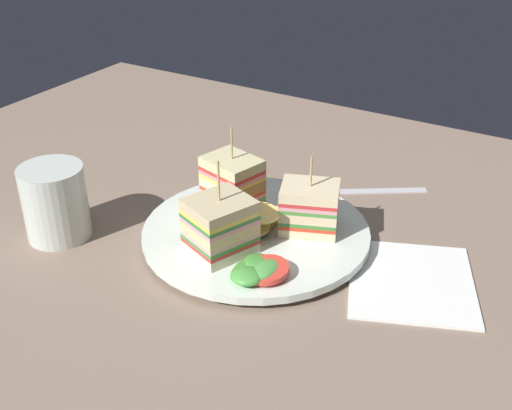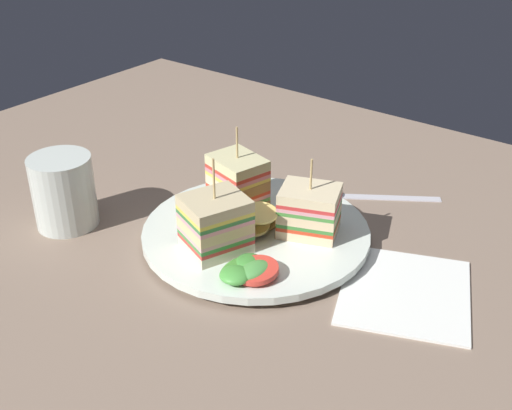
# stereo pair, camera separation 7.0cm
# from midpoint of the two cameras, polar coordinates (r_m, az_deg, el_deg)

# --- Properties ---
(ground_plane) EXTENTS (1.16, 0.87, 0.02)m
(ground_plane) POSITION_cam_midpoint_polar(r_m,az_deg,el_deg) (0.73, -2.76, -3.84)
(ground_plane) COLOR #846E5C
(plate) EXTENTS (0.25, 0.25, 0.02)m
(plate) POSITION_cam_midpoint_polar(r_m,az_deg,el_deg) (0.72, -2.79, -2.60)
(plate) COLOR white
(plate) RESTS_ON ground_plane
(sandwich_wedge_0) EXTENTS (0.07, 0.08, 0.10)m
(sandwich_wedge_0) POSITION_cam_midpoint_polar(r_m,az_deg,el_deg) (0.66, -6.19, -1.97)
(sandwich_wedge_0) COLOR beige
(sandwich_wedge_0) RESTS_ON plate
(sandwich_wedge_1) EXTENTS (0.08, 0.07, 0.09)m
(sandwich_wedge_1) POSITION_cam_midpoint_polar(r_m,az_deg,el_deg) (0.70, 1.86, -0.34)
(sandwich_wedge_1) COLOR beige
(sandwich_wedge_1) RESTS_ON plate
(sandwich_wedge_2) EXTENTS (0.07, 0.06, 0.10)m
(sandwich_wedge_2) POSITION_cam_midpoint_polar(r_m,az_deg,el_deg) (0.74, -4.77, 1.88)
(sandwich_wedge_2) COLOR beige
(sandwich_wedge_2) RESTS_ON plate
(chip_pile) EXTENTS (0.08, 0.08, 0.04)m
(chip_pile) POSITION_cam_midpoint_polar(r_m,az_deg,el_deg) (0.70, -2.98, -1.13)
(chip_pile) COLOR #EDCB6F
(chip_pile) RESTS_ON plate
(salad_garnish) EXTENTS (0.06, 0.07, 0.01)m
(salad_garnish) POSITION_cam_midpoint_polar(r_m,az_deg,el_deg) (0.64, -3.03, -5.86)
(salad_garnish) COLOR #459035
(salad_garnish) RESTS_ON plate
(spoon) EXTENTS (0.14, 0.10, 0.01)m
(spoon) POSITION_cam_midpoint_polar(r_m,az_deg,el_deg) (0.82, 4.47, 1.30)
(spoon) COLOR silver
(spoon) RESTS_ON ground_plane
(napkin) EXTENTS (0.17, 0.17, 0.01)m
(napkin) POSITION_cam_midpoint_polar(r_m,az_deg,el_deg) (0.67, 10.66, -6.64)
(napkin) COLOR white
(napkin) RESTS_ON ground_plane
(drinking_glass) EXTENTS (0.07, 0.07, 0.08)m
(drinking_glass) POSITION_cam_midpoint_polar(r_m,az_deg,el_deg) (0.76, -19.81, -0.23)
(drinking_glass) COLOR silver
(drinking_glass) RESTS_ON ground_plane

